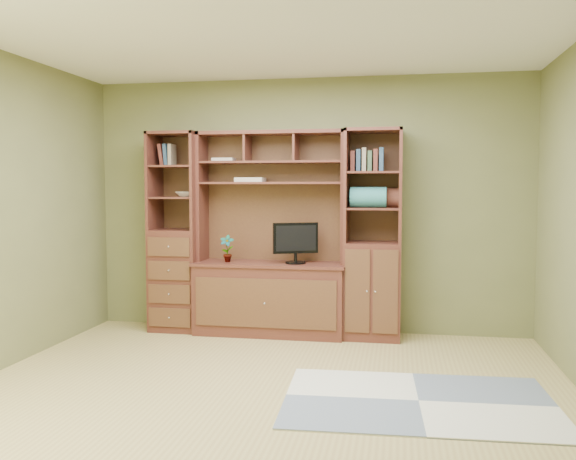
% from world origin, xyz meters
% --- Properties ---
extents(room, '(4.60, 4.10, 2.64)m').
position_xyz_m(room, '(0.00, 0.00, 1.30)').
color(room, tan).
rests_on(room, ground).
extents(center_hutch, '(1.54, 0.53, 2.05)m').
position_xyz_m(center_hutch, '(-0.34, 1.73, 1.02)').
color(center_hutch, '#4E241B').
rests_on(center_hutch, ground).
extents(left_tower, '(0.50, 0.45, 2.05)m').
position_xyz_m(left_tower, '(-1.34, 1.77, 1.02)').
color(left_tower, '#4E241B').
rests_on(left_tower, ground).
extents(right_tower, '(0.55, 0.45, 2.05)m').
position_xyz_m(right_tower, '(0.68, 1.77, 1.02)').
color(right_tower, '#4E241B').
rests_on(right_tower, ground).
extents(rug, '(1.91, 1.32, 0.01)m').
position_xyz_m(rug, '(1.08, -0.00, 0.01)').
color(rug, '#A4A9AA').
rests_on(rug, ground).
extents(monitor, '(0.50, 0.37, 0.56)m').
position_xyz_m(monitor, '(-0.07, 1.70, 1.01)').
color(monitor, black).
rests_on(monitor, center_hutch).
extents(orchid, '(0.14, 0.10, 0.28)m').
position_xyz_m(orchid, '(-0.78, 1.70, 0.87)').
color(orchid, '#AB4939').
rests_on(orchid, center_hutch).
extents(magazines, '(0.29, 0.21, 0.04)m').
position_xyz_m(magazines, '(-0.56, 1.82, 1.56)').
color(magazines, beige).
rests_on(magazines, center_hutch).
extents(bowl, '(0.21, 0.21, 0.05)m').
position_xyz_m(bowl, '(-1.23, 1.77, 1.42)').
color(bowl, beige).
rests_on(bowl, left_tower).
extents(blanket_teal, '(0.35, 0.20, 0.20)m').
position_xyz_m(blanket_teal, '(0.64, 1.73, 1.39)').
color(blanket_teal, '#2D7677').
rests_on(blanket_teal, right_tower).
extents(blanket_red, '(0.34, 0.19, 0.19)m').
position_xyz_m(blanket_red, '(0.76, 1.85, 1.38)').
color(blanket_red, brown).
rests_on(blanket_red, right_tower).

